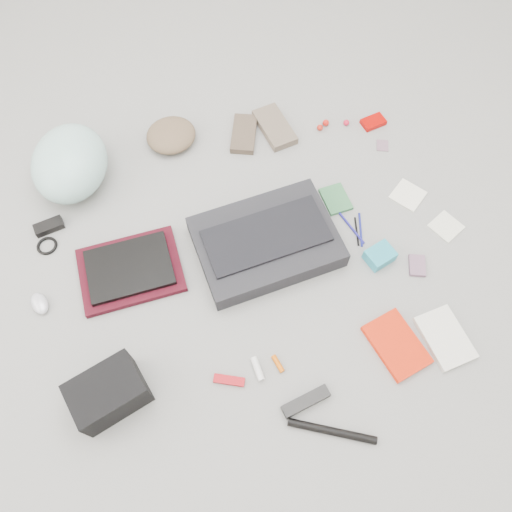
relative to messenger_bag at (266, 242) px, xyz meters
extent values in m
plane|color=gray|center=(-0.05, -0.05, -0.04)|extent=(4.00, 4.00, 0.00)
cube|color=black|center=(0.00, 0.00, 0.00)|extent=(0.54, 0.42, 0.08)
cube|color=black|center=(0.00, 0.00, 0.05)|extent=(0.46, 0.26, 0.01)
cube|color=#3C0913|center=(-0.50, 0.01, -0.03)|extent=(0.38, 0.29, 0.02)
cube|color=black|center=(-0.50, 0.01, -0.01)|extent=(0.31, 0.24, 0.02)
ellipsoid|color=#A8DBD5|center=(-0.66, 0.46, 0.06)|extent=(0.36, 0.41, 0.21)
ellipsoid|color=brown|center=(-0.26, 0.58, -0.01)|extent=(0.24, 0.24, 0.07)
cube|color=brown|center=(0.03, 0.53, -0.03)|extent=(0.15, 0.21, 0.03)
cube|color=#695A4B|center=(0.17, 0.54, -0.02)|extent=(0.15, 0.24, 0.03)
cube|color=black|center=(-0.78, 0.26, -0.03)|extent=(0.11, 0.07, 0.03)
torus|color=black|center=(-0.79, 0.18, -0.04)|extent=(0.08, 0.08, 0.01)
ellipsoid|color=silver|center=(-0.82, -0.05, -0.02)|extent=(0.08, 0.10, 0.03)
cube|color=black|center=(-0.60, -0.42, 0.03)|extent=(0.26, 0.22, 0.14)
cube|color=#9B0910|center=(-0.23, -0.45, -0.03)|extent=(0.11, 0.06, 0.02)
cylinder|color=silver|center=(-0.13, -0.44, -0.03)|extent=(0.03, 0.08, 0.02)
cylinder|color=#CD5606|center=(-0.06, -0.44, -0.03)|extent=(0.03, 0.06, 0.02)
cube|color=black|center=(-0.01, -0.58, -0.03)|extent=(0.16, 0.08, 0.03)
cylinder|color=black|center=(0.05, -0.68, -0.03)|extent=(0.26, 0.14, 0.03)
cube|color=red|center=(0.34, -0.46, -0.03)|extent=(0.20, 0.25, 0.02)
cube|color=silver|center=(0.51, -0.48, -0.03)|extent=(0.16, 0.22, 0.02)
cube|color=#2F663C|center=(0.31, 0.14, -0.03)|extent=(0.11, 0.14, 0.01)
cylinder|color=navy|center=(0.33, 0.01, -0.04)|extent=(0.06, 0.15, 0.01)
cylinder|color=black|center=(0.35, -0.01, -0.04)|extent=(0.03, 0.12, 0.01)
cylinder|color=navy|center=(0.37, -0.01, -0.04)|extent=(0.04, 0.14, 0.01)
cube|color=teal|center=(0.39, -0.14, -0.02)|extent=(0.12, 0.11, 0.05)
cube|color=slate|center=(0.52, -0.20, -0.03)|extent=(0.08, 0.10, 0.02)
cube|color=silver|center=(0.60, 0.10, -0.04)|extent=(0.16, 0.16, 0.01)
cube|color=silver|center=(0.69, -0.07, -0.04)|extent=(0.14, 0.14, 0.01)
sphere|color=#B21F11|center=(0.35, 0.50, -0.03)|extent=(0.03, 0.03, 0.03)
sphere|color=#B9160E|center=(0.38, 0.52, -0.03)|extent=(0.03, 0.03, 0.03)
sphere|color=red|center=(0.47, 0.50, -0.03)|extent=(0.03, 0.03, 0.03)
cube|color=#A90602|center=(0.58, 0.48, -0.03)|extent=(0.11, 0.08, 0.02)
cube|color=slate|center=(0.58, 0.36, -0.04)|extent=(0.06, 0.07, 0.00)
camera|label=1|loc=(-0.23, -0.84, 1.60)|focal=35.00mm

